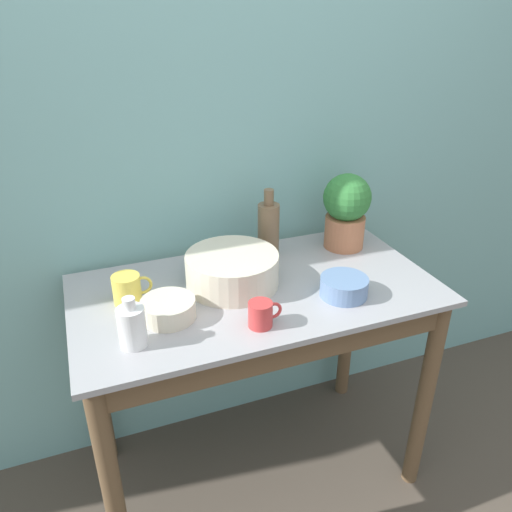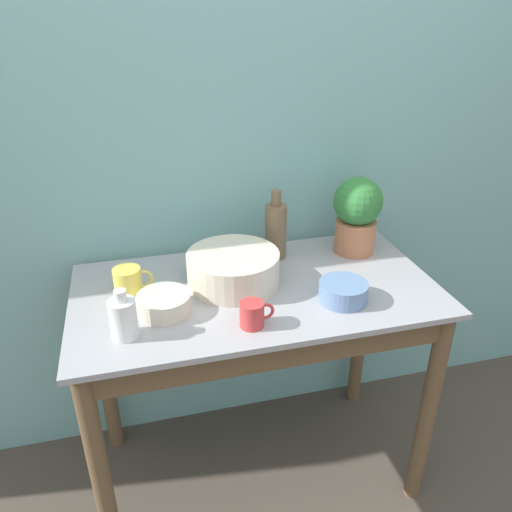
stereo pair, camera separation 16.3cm
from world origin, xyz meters
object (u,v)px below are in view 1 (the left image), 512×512
potted_plant (346,209)px  bowl_small_blue (344,287)px  mug_yellow (128,289)px  mug_red (261,314)px  bowl_wash_large (232,270)px  bottle_short (132,326)px  bowl_small_cream (168,309)px  bottle_tall (268,229)px

potted_plant → bowl_small_blue: 0.40m
mug_yellow → mug_red: (0.35, -0.27, -0.01)m
bowl_wash_large → bottle_short: bottle_short is taller
mug_yellow → bowl_small_cream: mug_yellow is taller
mug_yellow → mug_red: bearing=-37.9°
bowl_wash_large → bowl_small_cream: 0.28m
mug_yellow → bowl_small_blue: size_ratio=0.81×
bowl_small_blue → bottle_tall: bearing=109.0°
potted_plant → bowl_small_blue: potted_plant is taller
potted_plant → bowl_wash_large: bearing=-165.7°
bottle_short → bowl_small_blue: 0.69m
potted_plant → mug_red: bearing=-142.1°
bowl_small_blue → bowl_wash_large: bearing=148.1°
bottle_tall → bowl_small_cream: (-0.44, -0.28, -0.08)m
bottle_short → mug_red: bearing=-6.2°
mug_yellow → bowl_wash_large: bearing=-1.8°
potted_plant → mug_yellow: (-0.85, -0.12, -0.11)m
bowl_wash_large → bottle_tall: (0.20, 0.16, 0.05)m
bowl_small_blue → bowl_small_cream: bearing=172.3°
bottle_short → mug_red: (0.37, -0.04, -0.02)m
bottle_short → mug_red: 0.37m
potted_plant → bowl_small_blue: bearing=-119.7°
bowl_wash_large → bottle_tall: bearing=38.8°
bowl_wash_large → mug_yellow: bearing=178.2°
bowl_wash_large → bowl_small_cream: (-0.25, -0.12, -0.03)m
bowl_small_cream → bottle_tall: bearing=32.3°
mug_red → bowl_wash_large: bearing=90.5°
potted_plant → mug_red: size_ratio=2.79×
potted_plant → bottle_short: 0.94m
bowl_wash_large → bowl_small_cream: size_ratio=1.88×
potted_plant → bowl_small_cream: size_ratio=1.77×
potted_plant → bowl_wash_large: (-0.50, -0.13, -0.10)m
bottle_short → bowl_small_cream: bearing=39.6°
bottle_short → bowl_small_blue: bottle_short is taller
potted_plant → mug_red: potted_plant is taller
mug_red → potted_plant: bearing=37.9°
potted_plant → bottle_tall: potted_plant is taller
bowl_wash_large → mug_yellow: bowl_wash_large is taller
potted_plant → mug_yellow: bearing=-172.1°
bowl_wash_large → bottle_tall: bottle_tall is taller
mug_yellow → bowl_small_cream: (0.10, -0.13, -0.02)m
bowl_small_blue → mug_red: bearing=-168.6°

